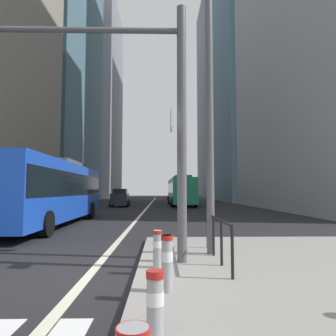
{
  "coord_description": "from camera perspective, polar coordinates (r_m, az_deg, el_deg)",
  "views": [
    {
      "loc": [
        1.51,
        -6.76,
        1.76
      ],
      "look_at": [
        2.09,
        21.95,
        3.87
      ],
      "focal_mm": 32.8,
      "sensor_mm": 36.0,
      "label": 1
    }
  ],
  "objects": [
    {
      "name": "lane_centre_line",
      "position": [
        36.83,
        -3.53,
        -6.92
      ],
      "size": [
        0.2,
        80.0,
        0.01
      ],
      "primitive_type": "cube",
      "color": "beige",
      "rests_on": "ground"
    },
    {
      "name": "office_tower_left_far",
      "position": [
        80.2,
        -14.03,
        11.91
      ],
      "size": [
        12.86,
        20.12,
        47.69
      ],
      "primitive_type": "cube",
      "color": "gray",
      "rests_on": "ground"
    },
    {
      "name": "ground_plane",
      "position": [
        26.86,
        -4.41,
        -7.94
      ],
      "size": [
        160.0,
        160.0,
        0.0
      ],
      "primitive_type": "plane",
      "color": "black"
    },
    {
      "name": "city_bus_red_receding",
      "position": [
        36.08,
        2.43,
        -4.07
      ],
      "size": [
        2.88,
        11.71,
        3.4
      ],
      "color": "#198456",
      "rests_on": "ground"
    },
    {
      "name": "street_lamp_post",
      "position": [
        8.75,
        7.63,
        19.58
      ],
      "size": [
        5.5,
        0.32,
        8.0
      ],
      "color": "#56565B",
      "rests_on": "median_island"
    },
    {
      "name": "bollard_right",
      "position": [
        5.13,
        -0.18,
        -16.73
      ],
      "size": [
        0.2,
        0.2,
        0.89
      ],
      "color": "#99999E",
      "rests_on": "median_island"
    },
    {
      "name": "city_bus_blue_oncoming",
      "position": [
        16.64,
        -20.87,
        -3.66
      ],
      "size": [
        2.81,
        12.1,
        3.4
      ],
      "color": "blue",
      "rests_on": "ground"
    },
    {
      "name": "bollard_left",
      "position": [
        3.54,
        -2.42,
        -23.71
      ],
      "size": [
        0.2,
        0.2,
        0.76
      ],
      "color": "#99999E",
      "rests_on": "median_island"
    },
    {
      "name": "traffic_signal_gantry",
      "position": [
        7.59,
        -13.99,
        14.04
      ],
      "size": [
        6.29,
        0.65,
        6.0
      ],
      "color": "#515156",
      "rests_on": "median_island"
    },
    {
      "name": "office_tower_right_near",
      "position": [
        36.82,
        26.72,
        25.66
      ],
      "size": [
        11.07,
        24.14,
        39.66
      ],
      "primitive_type": "cube",
      "color": "#9E9EA3",
      "rests_on": "ground"
    },
    {
      "name": "car_receding_far",
      "position": [
        56.76,
        0.98,
        -4.98
      ],
      "size": [
        2.12,
        4.15,
        1.94
      ],
      "color": "silver",
      "rests_on": "ground"
    },
    {
      "name": "office_tower_right_far",
      "position": [
        81.2,
        10.17,
        13.29
      ],
      "size": [
        10.25,
        25.32,
        52.14
      ],
      "primitive_type": "cube",
      "color": "slate",
      "rests_on": "ground"
    },
    {
      "name": "office_tower_left_mid",
      "position": [
        54.74,
        -20.71,
        17.44
      ],
      "size": [
        11.55,
        22.49,
        43.41
      ],
      "primitive_type": "cube",
      "color": "slate",
      "rests_on": "ground"
    },
    {
      "name": "office_tower_right_mid",
      "position": [
        58.99,
        15.37,
        22.29
      ],
      "size": [
        11.49,
        16.43,
        55.87
      ],
      "primitive_type": "cube",
      "color": "slate",
      "rests_on": "ground"
    },
    {
      "name": "bollard_back",
      "position": [
        6.66,
        -1.97,
        -14.38
      ],
      "size": [
        0.2,
        0.2,
        0.77
      ],
      "color": "#99999E",
      "rests_on": "median_island"
    },
    {
      "name": "car_oncoming_mid",
      "position": [
        34.32,
        -8.88,
        -5.44
      ],
      "size": [
        2.2,
        4.45,
        1.94
      ],
      "color": "#232838",
      "rests_on": "ground"
    },
    {
      "name": "pedestrian_railing",
      "position": [
        7.38,
        9.12,
        -11.32
      ],
      "size": [
        0.06,
        3.12,
        0.98
      ],
      "color": "black",
      "rests_on": "median_island"
    },
    {
      "name": "car_receding_near",
      "position": [
        50.49,
        1.27,
        -5.07
      ],
      "size": [
        2.06,
        4.3,
        1.94
      ],
      "color": "gold",
      "rests_on": "ground"
    }
  ]
}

